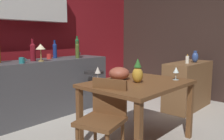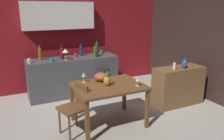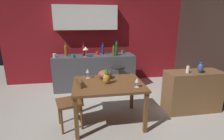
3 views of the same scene
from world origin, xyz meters
name	(u,v)px [view 1 (image 1 of 3)]	position (x,y,z in m)	size (l,w,h in m)	color
ground_plane	(123,137)	(0.00, 0.00, 0.00)	(9.00, 9.00, 0.00)	#B7B2A8
wall_kitchen_back	(30,28)	(-0.06, 2.08, 1.41)	(5.20, 0.33, 2.60)	maroon
wall_side_right	(190,35)	(2.55, 0.30, 1.30)	(0.10, 4.40, 2.60)	#33231E
dining_table	(138,90)	(0.00, -0.22, 0.65)	(1.19, 0.92, 0.74)	brown
kitchen_counter	(48,87)	(-0.13, 1.47, 0.45)	(2.10, 0.60, 0.90)	#4C4C51
sideboard_cabinet	(188,85)	(1.72, -0.08, 0.41)	(1.10, 0.44, 0.82)	brown
chair_near_window	(104,117)	(-0.61, -0.26, 0.48)	(0.49, 0.49, 0.84)	brown
bar_stool	(94,91)	(0.40, 0.95, 0.38)	(0.34, 0.34, 0.71)	#262323
wine_glass_left	(98,71)	(-0.34, 0.10, 0.88)	(0.08, 0.08, 0.18)	silver
wine_glass_right	(176,71)	(0.42, -0.48, 0.85)	(0.07, 0.07, 0.16)	silver
pineapple_centerpiece	(138,72)	(-0.03, -0.24, 0.86)	(0.12, 0.12, 0.28)	gold
fruit_bowl	(119,73)	(-0.03, 0.04, 0.82)	(0.25, 0.25, 0.15)	#9E4C38
wine_bottle_cobalt	(55,50)	(0.11, 1.60, 1.04)	(0.07, 0.07, 0.31)	navy
wine_bottle_green	(77,47)	(0.45, 1.43, 1.08)	(0.06, 0.06, 0.37)	#1E592D
wine_bottle_ruby	(33,51)	(-0.39, 1.43, 1.05)	(0.08, 0.08, 0.33)	maroon
wine_bottle_olive	(77,50)	(0.36, 1.31, 1.04)	(0.07, 0.07, 0.29)	#475623
cup_red	(49,56)	(-0.04, 1.54, 0.94)	(0.12, 0.08, 0.08)	red
cup_teal	(22,60)	(-0.66, 1.26, 0.94)	(0.11, 0.07, 0.08)	teal
cup_slate	(78,54)	(0.68, 1.68, 0.94)	(0.11, 0.08, 0.08)	#515660
counter_lamp	(41,48)	(-0.35, 1.29, 1.10)	(0.14, 0.14, 0.26)	#A58447
pillar_candle_tall	(187,60)	(1.52, -0.13, 0.88)	(0.06, 0.06, 0.15)	white
vase_ceramic_blue	(195,57)	(1.76, -0.16, 0.91)	(0.11, 0.11, 0.20)	#334C8C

